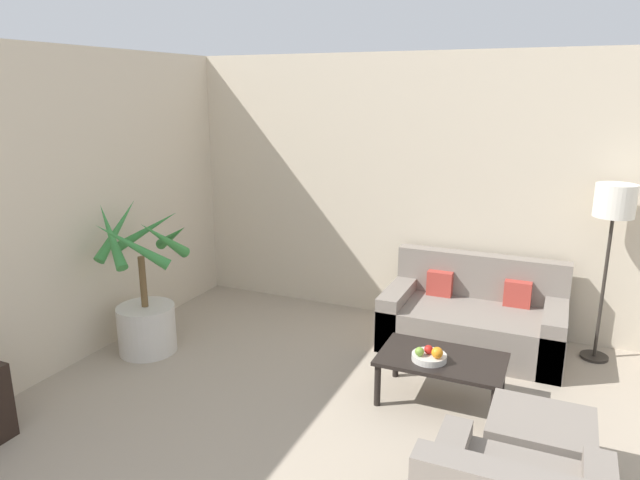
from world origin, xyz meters
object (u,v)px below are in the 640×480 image
at_px(potted_palm, 145,306).
at_px(ottoman, 539,447).
at_px(floor_lamp, 614,211).
at_px(apple_red, 429,350).
at_px(fruit_bowl, 429,357).
at_px(sofa_loveseat, 473,320).
at_px(coffee_table, 442,363).
at_px(apple_green, 420,352).
at_px(orange_fruit, 437,353).

xyz_separation_m(potted_palm, ottoman, (3.41, -0.42, -0.25)).
height_order(potted_palm, floor_lamp, floor_lamp).
relative_size(apple_red, ottoman, 0.11).
xyz_separation_m(fruit_bowl, apple_red, (-0.01, 0.01, 0.06)).
distance_m(sofa_loveseat, apple_red, 1.20).
xyz_separation_m(fruit_bowl, ottoman, (0.83, -0.54, -0.20)).
xyz_separation_m(potted_palm, coffee_table, (2.66, 0.21, -0.12)).
height_order(sofa_loveseat, coffee_table, sofa_loveseat).
xyz_separation_m(sofa_loveseat, apple_green, (-0.20, -1.23, 0.19)).
bearing_deg(ottoman, apple_green, 151.55).
height_order(coffee_table, ottoman, ottoman).
relative_size(coffee_table, orange_fruit, 10.98).
relative_size(potted_palm, apple_red, 20.69).
xyz_separation_m(coffee_table, fruit_bowl, (-0.08, -0.08, 0.07)).
relative_size(potted_palm, coffee_table, 1.49).
bearing_deg(sofa_loveseat, floor_lamp, 10.52).
relative_size(coffee_table, ottoman, 1.52).
bearing_deg(orange_fruit, ottoman, -33.20).
distance_m(orange_fruit, ottoman, 0.95).
height_order(apple_green, ottoman, apple_green).
distance_m(floor_lamp, orange_fruit, 2.02).
xyz_separation_m(floor_lamp, coffee_table, (-1.12, -1.29, -1.03)).
bearing_deg(apple_green, orange_fruit, 7.19).
bearing_deg(orange_fruit, coffee_table, 83.57).
distance_m(coffee_table, apple_green, 0.24).
bearing_deg(potted_palm, orange_fruit, 1.81).
relative_size(coffee_table, fruit_bowl, 3.61).
distance_m(coffee_table, fruit_bowl, 0.14).
bearing_deg(ottoman, sofa_loveseat, 111.85).
distance_m(sofa_loveseat, orange_fruit, 1.24).
bearing_deg(apple_green, coffee_table, 44.33).
bearing_deg(ottoman, floor_lamp, 79.05).
bearing_deg(apple_red, potted_palm, -177.12).
relative_size(fruit_bowl, apple_green, 3.79).
bearing_deg(floor_lamp, fruit_bowl, -131.08).
xyz_separation_m(apple_green, ottoman, (0.89, -0.48, -0.26)).
relative_size(sofa_loveseat, orange_fruit, 18.63).
distance_m(potted_palm, apple_green, 2.52).
distance_m(floor_lamp, fruit_bowl, 2.06).
bearing_deg(coffee_table, ottoman, -39.71).
distance_m(potted_palm, apple_red, 2.57).
height_order(potted_palm, coffee_table, potted_palm).
bearing_deg(floor_lamp, orange_fruit, -128.67).
height_order(sofa_loveseat, fruit_bowl, sofa_loveseat).
bearing_deg(sofa_loveseat, potted_palm, -154.39).
bearing_deg(apple_red, ottoman, -33.05).
relative_size(apple_red, orange_fruit, 0.79).
bearing_deg(floor_lamp, sofa_loveseat, -169.48).
bearing_deg(coffee_table, apple_red, -138.93).
bearing_deg(floor_lamp, ottoman, -100.95).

